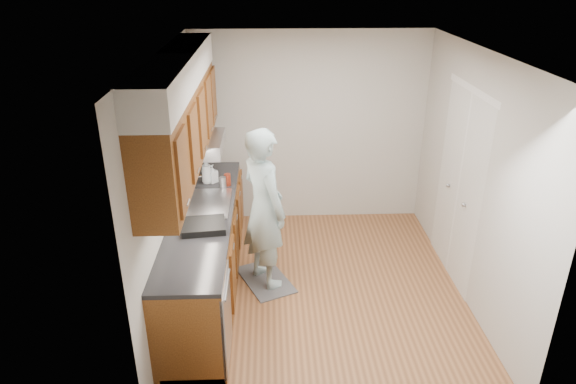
% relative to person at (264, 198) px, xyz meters
% --- Properties ---
extents(floor, '(3.50, 3.50, 0.00)m').
position_rel_person_xyz_m(floor, '(0.59, -0.17, -1.00)').
color(floor, '#8F5C36').
rests_on(floor, ground).
extents(ceiling, '(3.50, 3.50, 0.00)m').
position_rel_person_xyz_m(ceiling, '(0.59, -0.17, 1.50)').
color(ceiling, white).
rests_on(ceiling, wall_left).
extents(wall_left, '(0.02, 3.50, 2.50)m').
position_rel_person_xyz_m(wall_left, '(-0.91, -0.17, 0.25)').
color(wall_left, '#B4B1A9').
rests_on(wall_left, floor).
extents(wall_right, '(0.02, 3.50, 2.50)m').
position_rel_person_xyz_m(wall_right, '(2.09, -0.17, 0.25)').
color(wall_right, '#B4B1A9').
rests_on(wall_right, floor).
extents(wall_back, '(3.00, 0.02, 2.50)m').
position_rel_person_xyz_m(wall_back, '(0.59, 1.58, 0.25)').
color(wall_back, '#B4B1A9').
rests_on(wall_back, floor).
extents(counter, '(0.64, 2.80, 1.30)m').
position_rel_person_xyz_m(counter, '(-0.61, -0.17, -0.51)').
color(counter, brown).
rests_on(counter, floor).
extents(upper_cabinets, '(0.47, 2.80, 1.21)m').
position_rel_person_xyz_m(upper_cabinets, '(-0.74, -0.13, 0.95)').
color(upper_cabinets, brown).
rests_on(upper_cabinets, wall_left).
extents(closet_door, '(0.02, 1.22, 2.05)m').
position_rel_person_xyz_m(closet_door, '(2.08, 0.13, 0.02)').
color(closet_door, white).
rests_on(closet_door, wall_right).
extents(floor_mat, '(0.70, 0.86, 0.01)m').
position_rel_person_xyz_m(floor_mat, '(0.00, -0.00, -1.00)').
color(floor_mat, '#575759').
rests_on(floor_mat, floor).
extents(person, '(0.77, 0.84, 1.98)m').
position_rel_person_xyz_m(person, '(0.00, 0.00, 0.00)').
color(person, '#99B6BA').
rests_on(person, floor_mat).
extents(soap_bottle_a, '(0.12, 0.12, 0.29)m').
position_rel_person_xyz_m(soap_bottle_a, '(-0.65, 0.58, 0.08)').
color(soap_bottle_a, silver).
rests_on(soap_bottle_a, counter).
extents(soap_bottle_b, '(0.13, 0.13, 0.21)m').
position_rel_person_xyz_m(soap_bottle_b, '(-0.58, 0.60, 0.04)').
color(soap_bottle_b, silver).
rests_on(soap_bottle_b, counter).
extents(soap_bottle_c, '(0.16, 0.16, 0.15)m').
position_rel_person_xyz_m(soap_bottle_c, '(-0.67, 0.80, 0.01)').
color(soap_bottle_c, silver).
rests_on(soap_bottle_c, counter).
extents(soda_can, '(0.08, 0.08, 0.13)m').
position_rel_person_xyz_m(soda_can, '(-0.41, 0.50, 0.00)').
color(soda_can, '#AD351D').
rests_on(soda_can, counter).
extents(steel_can, '(0.09, 0.09, 0.13)m').
position_rel_person_xyz_m(steel_can, '(-0.45, 0.42, 0.00)').
color(steel_can, '#A5A5AA').
rests_on(steel_can, counter).
extents(dish_rack, '(0.44, 0.38, 0.06)m').
position_rel_person_xyz_m(dish_rack, '(-0.56, -0.53, -0.03)').
color(dish_rack, black).
rests_on(dish_rack, counter).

